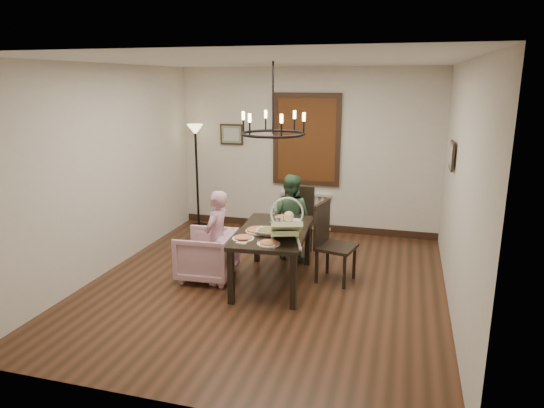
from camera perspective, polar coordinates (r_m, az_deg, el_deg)
The scene contains 17 objects.
room_shell at distance 6.31m, azimuth 0.17°, elevation 3.58°, with size 4.51×5.00×2.81m.
dining_table at distance 6.24m, azimuth 0.12°, elevation -3.83°, with size 0.99×1.60×0.72m.
chair_far at distance 7.26m, azimuth 2.94°, elevation -2.16°, with size 0.46×0.46×1.04m, color black, non-canonical shape.
chair_right at distance 6.38m, azimuth 7.59°, elevation -4.53°, with size 0.47×0.47×1.06m, color black, non-canonical shape.
armchair at distance 6.53m, azimuth -7.70°, elevation -5.97°, with size 0.70×0.72×0.65m, color #C6979D.
elderly_woman at distance 6.32m, azimuth -6.46°, elevation -4.86°, with size 0.37×0.25×1.02m, color #CA8EA1.
seated_man at distance 7.15m, azimuth 2.19°, elevation -2.34°, with size 0.51×0.40×1.05m, color #3B6441.
baby_bouncer at distance 5.70m, azimuth 1.63°, elevation -2.75°, with size 0.41×0.57×0.37m, color beige, non-canonical shape.
salad_bowl at distance 6.01m, azimuth -0.53°, elevation -3.26°, with size 0.35×0.35×0.09m, color white.
pizza_platter at distance 6.14m, azimuth -1.60°, elevation -3.13°, with size 0.33×0.33×0.04m, color tan.
drinking_glass at distance 6.25m, azimuth 0.69°, elevation -2.34°, with size 0.07×0.07×0.14m, color silver.
window_blinds at distance 8.29m, azimuth 4.07°, elevation 7.56°, with size 1.00×0.03×1.40m, color #633313.
radiator at distance 8.55m, azimuth 3.95°, elevation -0.77°, with size 0.92×0.12×0.62m, color silver, non-canonical shape.
picture_back at distance 8.67m, azimuth -4.78°, elevation 8.17°, with size 0.42×0.03×0.36m, color black.
picture_right at distance 6.60m, azimuth 20.41°, elevation 5.35°, with size 0.42×0.03×0.36m, color black.
floor_lamp at distance 8.70m, azimuth -8.81°, elevation 3.07°, with size 0.30×0.30×1.80m, color black, non-canonical shape.
chandelier at distance 5.96m, azimuth 0.13°, elevation 8.28°, with size 0.80×0.80×0.04m, color black.
Camera 1 is at (1.65, -5.61, 2.59)m, focal length 32.00 mm.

